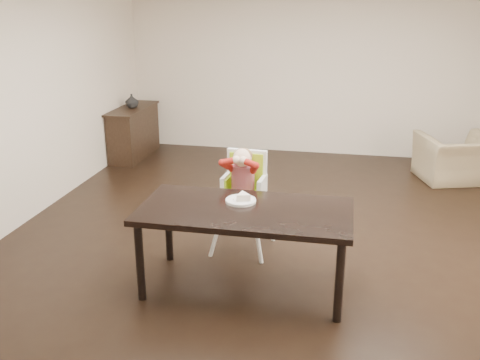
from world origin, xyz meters
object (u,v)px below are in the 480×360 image
object	(u,v)px
high_chair	(244,178)
sideboard	(134,132)
dining_table	(245,217)
armchair	(458,151)

from	to	relation	value
high_chair	sideboard	world-z (taller)	high_chair
dining_table	armchair	size ratio (longest dim) A/B	1.84
high_chair	armchair	bearing A→B (deg)	51.22
armchair	sideboard	distance (m)	4.84
dining_table	armchair	world-z (taller)	armchair
dining_table	high_chair	size ratio (longest dim) A/B	1.69
high_chair	sideboard	xyz separation A→B (m)	(-2.34, 2.88, -0.35)
dining_table	high_chair	distance (m)	0.80
high_chair	armchair	distance (m)	3.65
armchair	sideboard	size ratio (longest dim) A/B	0.78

